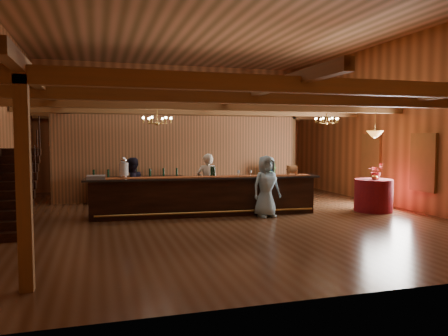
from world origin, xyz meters
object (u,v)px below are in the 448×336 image
object	(u,v)px
backbar_shelf	(137,190)
pendant_lamp	(375,134)
raffle_drum	(292,170)
guest	(266,186)
round_table	(373,195)
chandelier_right	(326,120)
chandelier_left	(157,120)
bartender	(208,182)
tasting_bar	(205,196)
floor_plant	(267,180)
staff_second	(132,186)
beverage_dispenser	(124,168)

from	to	relation	value
backbar_shelf	pendant_lamp	distance (m)	8.18
raffle_drum	backbar_shelf	world-z (taller)	raffle_drum
raffle_drum	pendant_lamp	distance (m)	2.80
raffle_drum	guest	distance (m)	1.23
raffle_drum	round_table	xyz separation A→B (m)	(2.53, -0.52, -0.82)
guest	chandelier_right	bearing A→B (deg)	20.36
chandelier_right	chandelier_left	bearing A→B (deg)	-169.24
pendant_lamp	bartender	world-z (taller)	pendant_lamp
tasting_bar	floor_plant	bearing A→B (deg)	48.02
tasting_bar	round_table	xyz separation A→B (m)	(5.20, -0.77, -0.08)
raffle_drum	guest	size ratio (longest dim) A/B	0.19
chandelier_left	raffle_drum	bearing A→B (deg)	-0.75
chandelier_right	pendant_lamp	world-z (taller)	same
backbar_shelf	round_table	xyz separation A→B (m)	(6.91, -3.91, 0.04)
round_table	staff_second	distance (m)	7.43
backbar_shelf	pendant_lamp	xyz separation A→B (m)	(6.91, -3.91, 1.94)
raffle_drum	pendant_lamp	world-z (taller)	pendant_lamp
backbar_shelf	bartender	distance (m)	3.16
raffle_drum	floor_plant	distance (m)	3.41
pendant_lamp	staff_second	world-z (taller)	pendant_lamp
backbar_shelf	raffle_drum	bearing A→B (deg)	-35.98
chandelier_right	round_table	bearing A→B (deg)	-66.77
raffle_drum	floor_plant	world-z (taller)	raffle_drum
chandelier_left	chandelier_right	size ratio (longest dim) A/B	1.00
tasting_bar	staff_second	xyz separation A→B (m)	(-2.05, 0.81, 0.27)
beverage_dispenser	round_table	xyz separation A→B (m)	(7.51, -0.99, -0.93)
round_table	bartender	distance (m)	5.17
raffle_drum	staff_second	xyz separation A→B (m)	(-4.73, 1.06, -0.47)
round_table	chandelier_right	bearing A→B (deg)	113.23
beverage_dispenser	tasting_bar	bearing A→B (deg)	-5.53
chandelier_left	floor_plant	distance (m)	6.01
chandelier_left	floor_plant	world-z (taller)	chandelier_left
chandelier_left	bartender	xyz separation A→B (m)	(1.66, 0.90, -1.88)
chandelier_left	guest	world-z (taller)	chandelier_left
backbar_shelf	chandelier_right	size ratio (longest dim) A/B	4.09
chandelier_right	raffle_drum	bearing A→B (deg)	-146.98
pendant_lamp	guest	bearing A→B (deg)	179.69
beverage_dispenser	round_table	world-z (taller)	beverage_dispenser
tasting_bar	bartender	bearing A→B (deg)	74.42
backbar_shelf	guest	size ratio (longest dim) A/B	1.84
guest	raffle_drum	bearing A→B (deg)	15.56
pendant_lamp	chandelier_left	bearing A→B (deg)	175.05
chandelier_right	staff_second	bearing A→B (deg)	-179.04
round_table	floor_plant	xyz separation A→B (m)	(-2.01, 3.83, 0.16)
chandelier_left	bartender	size ratio (longest dim) A/B	0.45
beverage_dispenser	pendant_lamp	distance (m)	7.63
raffle_drum	staff_second	world-z (taller)	staff_second
backbar_shelf	chandelier_right	xyz separation A→B (m)	(6.19, -2.22, 2.42)
tasting_bar	backbar_shelf	distance (m)	3.59
tasting_bar	guest	size ratio (longest dim) A/B	3.88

